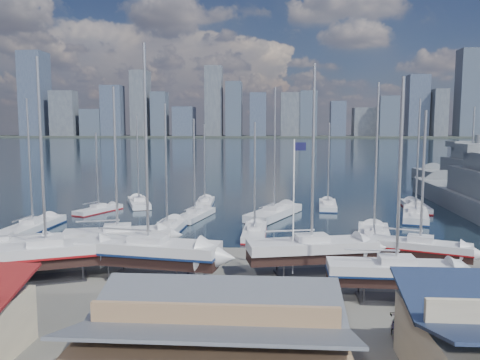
{
  "coord_description": "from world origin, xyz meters",
  "views": [
    {
      "loc": [
        2.64,
        -46.92,
        12.27
      ],
      "look_at": [
        -1.1,
        8.0,
        6.14
      ],
      "focal_mm": 35.0,
      "sensor_mm": 36.0,
      "label": 1
    }
  ],
  "objects": [
    {
      "name": "car_b",
      "position": [
        0.82,
        -18.43,
        0.69
      ],
      "size": [
        4.39,
        2.16,
        1.39
      ],
      "primitive_type": "imported",
      "rotation": [
        0.0,
        0.0,
        1.4
      ],
      "color": "gray",
      "rests_on": "ground"
    },
    {
      "name": "flagpole",
      "position": [
        4.53,
        -8.74,
        6.5
      ],
      "size": [
        1.01,
        0.12,
        11.36
      ],
      "color": "white",
      "rests_on": "ground"
    },
    {
      "name": "sailboat_moored_3",
      "position": [
        -9.53,
        6.11,
        0.31
      ],
      "size": [
        3.32,
        10.63,
        15.75
      ],
      "rotation": [
        0.0,
        0.0,
        1.54
      ],
      "color": "black",
      "rests_on": "water"
    },
    {
      "name": "car_c",
      "position": [
        1.36,
        -18.59,
        0.8
      ],
      "size": [
        3.45,
        6.08,
        1.6
      ],
      "primitive_type": "imported",
      "rotation": [
        0.0,
        0.0,
        0.14
      ],
      "color": "gray",
      "rests_on": "ground"
    },
    {
      "name": "car_a",
      "position": [
        -4.82,
        -21.12,
        0.72
      ],
      "size": [
        1.8,
        4.28,
        1.45
      ],
      "primitive_type": "imported",
      "rotation": [
        0.0,
        0.0,
        0.02
      ],
      "color": "gray",
      "rests_on": "ground"
    },
    {
      "name": "shed_grey",
      "position": [
        0.0,
        -26.0,
        2.15
      ],
      "size": [
        12.6,
        8.4,
        4.17
      ],
      "color": "#8C6B4C",
      "rests_on": "ground"
    },
    {
      "name": "sailboat_moored_9",
      "position": [
        13.66,
        3.15,
        0.32
      ],
      "size": [
        5.48,
        12.19,
        17.78
      ],
      "rotation": [
        0.0,
        0.0,
        1.38
      ],
      "color": "black",
      "rests_on": "water"
    },
    {
      "name": "sailboat_moored_2",
      "position": [
        -18.3,
        24.87,
        0.32
      ],
      "size": [
        6.19,
        10.19,
        14.89
      ],
      "rotation": [
        0.0,
        0.0,
        1.95
      ],
      "color": "black",
      "rests_on": "water"
    },
    {
      "name": "sailboat_cradle_6",
      "position": [
        15.54,
        -6.38,
        1.96
      ],
      "size": [
        8.68,
        5.25,
        13.76
      ],
      "rotation": [
        0.0,
        0.0,
        -0.37
      ],
      "color": "#2D2D33",
      "rests_on": "ground"
    },
    {
      "name": "sailboat_moored_4",
      "position": [
        -7.72,
        15.06,
        0.32
      ],
      "size": [
        4.59,
        9.7,
        14.12
      ],
      "rotation": [
        0.0,
        0.0,
        1.35
      ],
      "color": "black",
      "rests_on": "water"
    },
    {
      "name": "skyline",
      "position": [
        -7.83,
        553.76,
        39.09
      ],
      "size": [
        639.14,
        43.8,
        107.69
      ],
      "color": "#475166",
      "rests_on": "far_shore"
    },
    {
      "name": "sailboat_moored_8",
      "position": [
        11.29,
        24.67,
        0.31
      ],
      "size": [
        3.43,
        9.35,
        13.68
      ],
      "rotation": [
        0.0,
        0.0,
        1.47
      ],
      "color": "black",
      "rests_on": "water"
    },
    {
      "name": "sailboat_moored_0",
      "position": [
        -25.88,
        6.31,
        0.31
      ],
      "size": [
        3.46,
        11.09,
        16.43
      ],
      "rotation": [
        0.0,
        0.0,
        1.54
      ],
      "color": "black",
      "rests_on": "water"
    },
    {
      "name": "water",
      "position": [
        0.0,
        300.0,
        -0.15
      ],
      "size": [
        1400.0,
        600.0,
        0.4
      ],
      "primitive_type": "cube",
      "color": "#172636",
      "rests_on": "ground"
    },
    {
      "name": "naval_ship_west",
      "position": [
        42.43,
        48.99,
        1.66
      ],
      "size": [
        10.42,
        45.11,
        18.02
      ],
      "rotation": [
        0.0,
        0.0,
        1.64
      ],
      "color": "slate",
      "rests_on": "water"
    },
    {
      "name": "sailboat_cradle_4",
      "position": [
        6.03,
        -8.34,
        2.15
      ],
      "size": [
        11.14,
        5.3,
        17.42
      ],
      "rotation": [
        0.0,
        0.0,
        0.22
      ],
      "color": "#2D2D33",
      "rests_on": "ground"
    },
    {
      "name": "sailboat_cradle_1",
      "position": [
        -15.46,
        -11.29,
        2.16
      ],
      "size": [
        11.43,
        7.15,
        17.79
      ],
      "rotation": [
        0.0,
        0.0,
        0.4
      ],
      "color": "#2D2D33",
      "rests_on": "ground"
    },
    {
      "name": "sailboat_cradle_2",
      "position": [
        -11.79,
        -4.63,
        2.08
      ],
      "size": [
        10.18,
        5.26,
        16.01
      ],
      "rotation": [
        0.0,
        0.0,
        0.27
      ],
      "color": "#2D2D33",
      "rests_on": "ground"
    },
    {
      "name": "sailboat_cradle_5",
      "position": [
        11.55,
        -13.93,
        2.06
      ],
      "size": [
        9.8,
        2.94,
        15.76
      ],
      "rotation": [
        0.0,
        0.0,
        -0.02
      ],
      "color": "#2D2D33",
      "rests_on": "ground"
    },
    {
      "name": "sailboat_cradle_3",
      "position": [
        -7.36,
        -10.21,
        2.22
      ],
      "size": [
        12.2,
        5.15,
        18.87
      ],
      "rotation": [
        0.0,
        0.0,
        -0.16
      ],
      "color": "#2D2D33",
      "rests_on": "ground"
    },
    {
      "name": "sailboat_moored_5",
      "position": [
        -7.9,
        25.75,
        0.31
      ],
      "size": [
        2.99,
        9.1,
        13.43
      ],
      "rotation": [
        0.0,
        0.0,
        1.62
      ],
      "color": "black",
      "rests_on": "water"
    },
    {
      "name": "sailboat_moored_11",
      "position": [
        24.35,
        24.3,
        0.31
      ],
      "size": [
        3.66,
        10.24,
        15.01
      ],
      "rotation": [
        0.0,
        0.0,
        1.49
      ],
      "color": "black",
      "rests_on": "water"
    },
    {
      "name": "sailboat_moored_1",
      "position": [
        -22.54,
        18.75,
        0.31
      ],
      "size": [
        5.27,
        8.37,
        12.15
      ],
      "rotation": [
        0.0,
        0.0,
        1.17
      ],
      "color": "black",
      "rests_on": "water"
    },
    {
      "name": "ground",
      "position": [
        0.0,
        -10.0,
        0.0
      ],
      "size": [
        1400.0,
        1400.0,
        0.0
      ],
      "primitive_type": "plane",
      "color": "#605E59",
      "rests_on": "ground"
    },
    {
      "name": "far_shore",
      "position": [
        0.0,
        560.0,
        1.1
      ],
      "size": [
        1400.0,
        80.0,
        2.2
      ],
      "primitive_type": "cube",
      "color": "#2D332D",
      "rests_on": "ground"
    },
    {
      "name": "sailboat_moored_6",
      "position": [
        0.75,
        5.45,
        0.31
      ],
      "size": [
        2.68,
        9.09,
        13.54
      ],
      "rotation": [
        0.0,
        0.0,
        1.55
      ],
      "color": "black",
      "rests_on": "water"
    },
    {
      "name": "sailboat_moored_10",
      "position": [
        22.2,
        17.12,
        0.31
      ],
      "size": [
        6.16,
        11.75,
        16.92
      ],
      "rotation": [
        0.0,
        0.0,
        1.29
      ],
      "color": "black",
      "rests_on": "water"
    },
    {
      "name": "sailboat_moored_7",
      "position": [
        3.03,
        16.85,
        0.33
      ],
      "size": [
        8.22,
        12.6,
        18.54
      ],
      "rotation": [
        0.0,
        0.0,
        1.14
      ],
      "color": "black",
      "rests_on": "water"
    },
    {
      "name": "car_d",
      "position": [
        10.79,
        -21.77,
        0.68
      ],
      "size": [
        2.35,
        4.87,
        1.37
      ],
      "primitive_type": "imported",
      "rotation": [
        0.0,
        0.0,
        0.09
      ],
      "color": "gray",
      "rests_on": "ground"
    }
  ]
}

